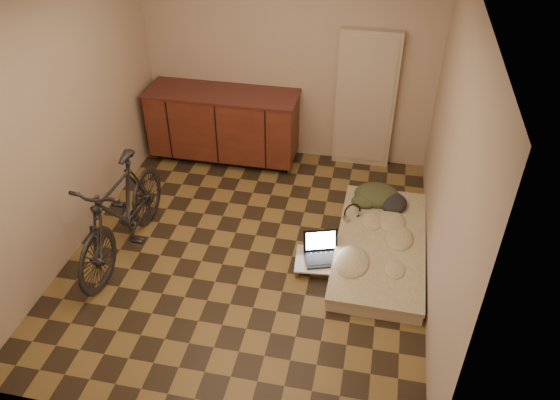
% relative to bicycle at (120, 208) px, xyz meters
% --- Properties ---
extents(room_shell, '(3.50, 4.00, 2.60)m').
position_rel_bicycle_xyz_m(room_shell, '(1.20, 0.26, 0.74)').
color(room_shell, brown).
rests_on(room_shell, ground).
extents(cabinets, '(1.84, 0.62, 0.91)m').
position_rel_bicycle_xyz_m(cabinets, '(0.45, 1.96, -0.09)').
color(cabinets, black).
rests_on(cabinets, ground).
extents(appliance_panel, '(0.70, 0.10, 1.70)m').
position_rel_bicycle_xyz_m(appliance_panel, '(2.15, 2.20, 0.29)').
color(appliance_panel, '#C3AF9A').
rests_on(appliance_panel, ground).
extents(bicycle, '(0.58, 1.74, 1.12)m').
position_rel_bicycle_xyz_m(bicycle, '(0.00, 0.00, 0.00)').
color(bicycle, black).
rests_on(bicycle, ground).
extents(futon, '(0.90, 1.83, 0.16)m').
position_rel_bicycle_xyz_m(futon, '(2.50, 0.50, -0.48)').
color(futon, beige).
rests_on(futon, ground).
extents(clothing_pile, '(0.54, 0.45, 0.21)m').
position_rel_bicycle_xyz_m(clothing_pile, '(2.46, 1.19, -0.30)').
color(clothing_pile, '#343E24').
rests_on(clothing_pile, futon).
extents(headphones, '(0.30, 0.30, 0.15)m').
position_rel_bicycle_xyz_m(headphones, '(2.18, 0.82, -0.33)').
color(headphones, black).
rests_on(headphones, futon).
extents(lap_desk, '(0.65, 0.45, 0.10)m').
position_rel_bicycle_xyz_m(lap_desk, '(2.00, 0.17, -0.47)').
color(lap_desk, brown).
rests_on(lap_desk, ground).
extents(laptop, '(0.42, 0.40, 0.23)m').
position_rel_bicycle_xyz_m(laptop, '(1.94, 0.21, -0.41)').
color(laptop, black).
rests_on(laptop, lap_desk).
extents(mouse, '(0.09, 0.10, 0.03)m').
position_rel_bicycle_xyz_m(mouse, '(2.19, 0.17, -0.44)').
color(mouse, silver).
rests_on(mouse, lap_desk).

